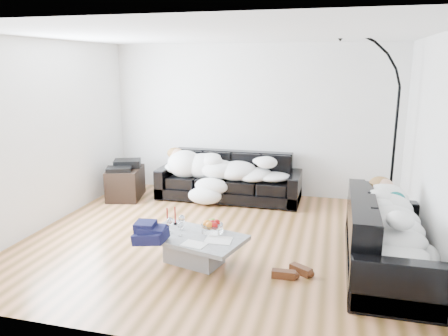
% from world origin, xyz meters
% --- Properties ---
extents(ground, '(5.00, 5.00, 0.00)m').
position_xyz_m(ground, '(0.00, 0.00, 0.00)').
color(ground, brown).
rests_on(ground, ground).
extents(wall_back, '(5.00, 0.02, 2.60)m').
position_xyz_m(wall_back, '(0.00, 2.25, 1.30)').
color(wall_back, silver).
rests_on(wall_back, ground).
extents(wall_left, '(0.02, 4.50, 2.60)m').
position_xyz_m(wall_left, '(-2.50, 0.00, 1.30)').
color(wall_left, silver).
rests_on(wall_left, ground).
extents(wall_right, '(0.02, 4.50, 2.60)m').
position_xyz_m(wall_right, '(2.50, 0.00, 1.30)').
color(wall_right, silver).
rests_on(wall_right, ground).
extents(ceiling, '(5.00, 5.00, 0.00)m').
position_xyz_m(ceiling, '(0.00, 0.00, 2.60)').
color(ceiling, white).
rests_on(ceiling, ground).
extents(sofa_back, '(2.40, 0.83, 0.79)m').
position_xyz_m(sofa_back, '(-0.30, 1.74, 0.39)').
color(sofa_back, black).
rests_on(sofa_back, ground).
extents(sofa_right, '(0.87, 2.03, 0.82)m').
position_xyz_m(sofa_right, '(2.06, -0.39, 0.41)').
color(sofa_right, black).
rests_on(sofa_right, ground).
extents(sleeper_back, '(2.03, 0.70, 0.41)m').
position_xyz_m(sleeper_back, '(-0.30, 1.69, 0.62)').
color(sleeper_back, white).
rests_on(sleeper_back, sofa_back).
extents(sleeper_right, '(0.74, 1.74, 0.43)m').
position_xyz_m(sleeper_right, '(2.06, -0.39, 0.63)').
color(sleeper_right, white).
rests_on(sleeper_right, sofa_right).
extents(teal_cushion, '(0.42, 0.38, 0.20)m').
position_xyz_m(teal_cushion, '(2.00, 0.24, 0.72)').
color(teal_cushion, '#0E635F').
rests_on(teal_cushion, sofa_right).
extents(coffee_table, '(1.28, 0.94, 0.33)m').
position_xyz_m(coffee_table, '(-0.09, -0.74, 0.17)').
color(coffee_table, '#939699').
rests_on(coffee_table, ground).
extents(fruit_bowl, '(0.32, 0.32, 0.16)m').
position_xyz_m(fruit_bowl, '(0.09, -0.58, 0.41)').
color(fruit_bowl, white).
rests_on(fruit_bowl, coffee_table).
extents(wine_glass_a, '(0.09, 0.09, 0.19)m').
position_xyz_m(wine_glass_a, '(-0.28, -0.61, 0.43)').
color(wine_glass_a, white).
rests_on(wine_glass_a, coffee_table).
extents(wine_glass_b, '(0.09, 0.09, 0.19)m').
position_xyz_m(wine_glass_b, '(-0.38, -0.73, 0.43)').
color(wine_glass_b, white).
rests_on(wine_glass_b, coffee_table).
extents(wine_glass_c, '(0.09, 0.09, 0.16)m').
position_xyz_m(wine_glass_c, '(-0.23, -0.79, 0.42)').
color(wine_glass_c, white).
rests_on(wine_glass_c, coffee_table).
extents(candle_left, '(0.05, 0.05, 0.23)m').
position_xyz_m(candle_left, '(-0.49, -0.55, 0.45)').
color(candle_left, maroon).
rests_on(candle_left, coffee_table).
extents(candle_right, '(0.04, 0.04, 0.22)m').
position_xyz_m(candle_right, '(-0.42, -0.46, 0.45)').
color(candle_right, maroon).
rests_on(candle_right, coffee_table).
extents(newspaper_a, '(0.31, 0.24, 0.01)m').
position_xyz_m(newspaper_a, '(0.22, -0.80, 0.34)').
color(newspaper_a, silver).
rests_on(newspaper_a, coffee_table).
extents(newspaper_b, '(0.29, 0.23, 0.01)m').
position_xyz_m(newspaper_b, '(-0.00, -0.98, 0.34)').
color(newspaper_b, silver).
rests_on(newspaper_b, coffee_table).
extents(navy_jacket, '(0.42, 0.37, 0.19)m').
position_xyz_m(navy_jacket, '(-0.52, -1.01, 0.51)').
color(navy_jacket, black).
rests_on(navy_jacket, coffee_table).
extents(shoes, '(0.48, 0.38, 0.10)m').
position_xyz_m(shoes, '(1.05, -0.79, 0.05)').
color(shoes, '#472311').
rests_on(shoes, ground).
extents(av_cabinet, '(0.67, 0.85, 0.52)m').
position_xyz_m(av_cabinet, '(-2.03, 1.37, 0.26)').
color(av_cabinet, black).
rests_on(av_cabinet, ground).
extents(stereo, '(0.53, 0.48, 0.13)m').
position_xyz_m(stereo, '(-2.03, 1.37, 0.59)').
color(stereo, black).
rests_on(stereo, av_cabinet).
extents(floor_lamp, '(0.94, 0.67, 2.40)m').
position_xyz_m(floor_lamp, '(2.23, 1.25, 1.20)').
color(floor_lamp, black).
rests_on(floor_lamp, ground).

